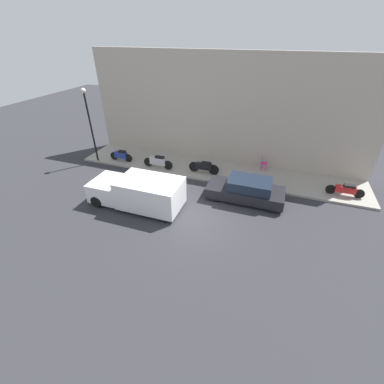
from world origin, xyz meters
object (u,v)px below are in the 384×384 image
object	(u,v)px
streetlamp	(89,117)
cafe_chair	(263,162)
motorcycle_red	(346,190)
motorcycle_blue	(121,155)
parked_car	(246,190)
motorcycle_black	(204,167)
delivery_van	(138,191)
scooter_silver	(158,161)

from	to	relation	value
streetlamp	cafe_chair	world-z (taller)	streetlamp
streetlamp	cafe_chair	size ratio (longest dim) A/B	5.36
motorcycle_red	streetlamp	bearing A→B (deg)	92.20
motorcycle_blue	cafe_chair	world-z (taller)	cafe_chair
parked_car	motorcycle_black	world-z (taller)	parked_car
parked_car	motorcycle_red	bearing A→B (deg)	-69.07
delivery_van	motorcycle_red	size ratio (longest dim) A/B	2.51
motorcycle_black	scooter_silver	bearing A→B (deg)	95.69
parked_car	motorcycle_red	size ratio (longest dim) A/B	2.12
motorcycle_red	cafe_chair	xyz separation A→B (m)	(1.87, 4.79, 0.12)
motorcycle_red	streetlamp	distance (m)	16.55
delivery_van	cafe_chair	distance (m)	8.74
scooter_silver	cafe_chair	size ratio (longest dim) A/B	2.28
parked_car	streetlamp	distance (m)	11.41
motorcycle_blue	cafe_chair	size ratio (longest dim) A/B	1.90
delivery_van	scooter_silver	xyz separation A→B (m)	(4.21, 0.83, -0.25)
motorcycle_black	cafe_chair	world-z (taller)	cafe_chair
motorcycle_blue	streetlamp	bearing A→B (deg)	106.44
parked_car	motorcycle_blue	bearing A→B (deg)	78.44
cafe_chair	parked_car	bearing A→B (deg)	172.46
motorcycle_black	streetlamp	distance (m)	8.38
scooter_silver	motorcycle_blue	distance (m)	3.03
parked_car	streetlamp	world-z (taller)	streetlamp
scooter_silver	motorcycle_red	distance (m)	11.59
parked_car	streetlamp	bearing A→B (deg)	82.74
scooter_silver	motorcycle_blue	xyz separation A→B (m)	(0.17, 3.03, -0.05)
motorcycle_red	motorcycle_black	size ratio (longest dim) A/B	0.98
streetlamp	cafe_chair	distance (m)	12.08
delivery_van	motorcycle_red	world-z (taller)	delivery_van
scooter_silver	motorcycle_black	distance (m)	3.19
delivery_van	motorcycle_red	xyz separation A→B (m)	(4.51, -10.76, -0.33)
scooter_silver	motorcycle_blue	world-z (taller)	scooter_silver
scooter_silver	motorcycle_red	world-z (taller)	scooter_silver
motorcycle_red	parked_car	bearing A→B (deg)	110.93
parked_car	motorcycle_black	size ratio (longest dim) A/B	2.09
motorcycle_red	cafe_chair	distance (m)	5.14
motorcycle_red	scooter_silver	bearing A→B (deg)	91.48
parked_car	scooter_silver	world-z (taller)	parked_car
motorcycle_red	cafe_chair	world-z (taller)	cafe_chair
scooter_silver	motorcycle_red	bearing A→B (deg)	-88.52
delivery_van	scooter_silver	distance (m)	4.30
scooter_silver	motorcycle_red	xyz separation A→B (m)	(0.30, -11.59, -0.08)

